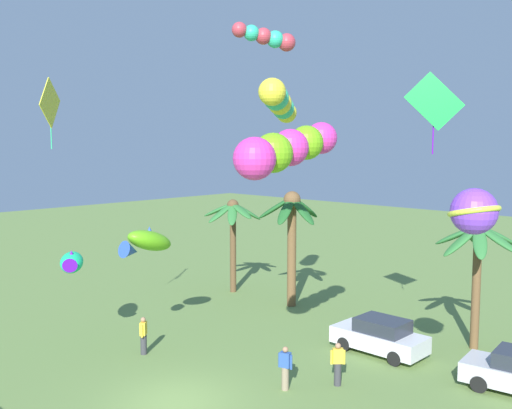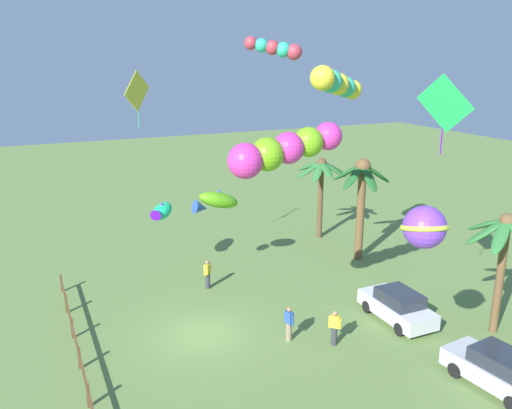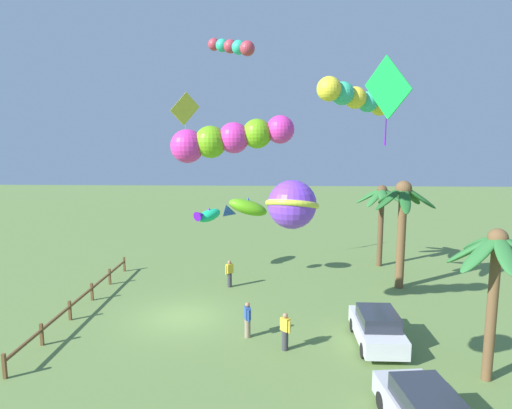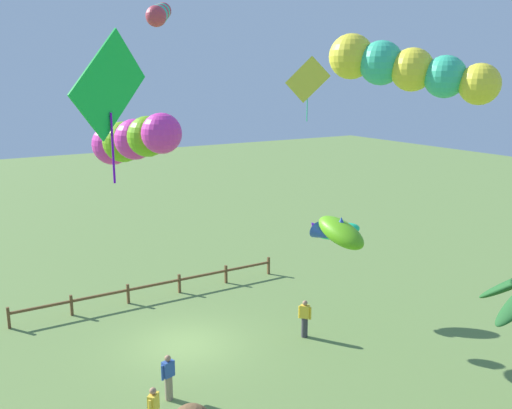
# 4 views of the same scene
# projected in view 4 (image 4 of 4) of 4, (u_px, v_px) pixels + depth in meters

# --- Properties ---
(ground_plane) EXTENTS (120.00, 120.00, 0.00)m
(ground_plane) POSITION_uv_depth(u_px,v_px,m) (184.00, 345.00, 22.54)
(ground_plane) COLOR olive
(rail_fence) EXTENTS (13.21, 0.12, 0.95)m
(rail_fence) POSITION_uv_depth(u_px,v_px,m) (154.00, 286.00, 27.22)
(rail_fence) COLOR brown
(rail_fence) RESTS_ON ground
(spectator_0) EXTENTS (0.53, 0.32, 1.59)m
(spectator_0) POSITION_uv_depth(u_px,v_px,m) (168.00, 377.00, 18.58)
(spectator_0) COLOR gray
(spectator_0) RESTS_ON ground
(spectator_1) EXTENTS (0.42, 0.44, 1.59)m
(spectator_1) POSITION_uv_depth(u_px,v_px,m) (305.00, 318.00, 23.09)
(spectator_1) COLOR #38383D
(spectator_1) RESTS_ON ground
(kite_tube_1) EXTENTS (1.49, 4.90, 1.88)m
(kite_tube_1) POSITION_uv_depth(u_px,v_px,m) (132.00, 140.00, 17.16)
(kite_tube_1) COLOR #E833A7
(kite_diamond_2) EXTENTS (1.33, 1.54, 2.79)m
(kite_diamond_2) POSITION_uv_depth(u_px,v_px,m) (308.00, 80.00, 24.27)
(kite_diamond_2) COLOR yellow
(kite_fish_3) EXTENTS (1.35, 2.79, 1.48)m
(kite_fish_3) POSITION_uv_depth(u_px,v_px,m) (338.00, 232.00, 21.95)
(kite_fish_3) COLOR #5DB519
(kite_fish_4) EXTENTS (2.29, 1.88, 1.01)m
(kite_fish_4) POSITION_uv_depth(u_px,v_px,m) (336.00, 230.00, 25.20)
(kite_fish_4) COLOR #19D581
(kite_diamond_5) EXTENTS (1.88, 1.13, 3.01)m
(kite_diamond_5) POSITION_uv_depth(u_px,v_px,m) (109.00, 87.00, 10.94)
(kite_diamond_5) COLOR green
(kite_tube_6) EXTENTS (1.37, 1.99, 0.88)m
(kite_tube_6) POSITION_uv_depth(u_px,v_px,m) (159.00, 14.00, 16.73)
(kite_tube_6) COLOR #BC3746
(kite_tube_7) EXTENTS (2.77, 4.00, 1.83)m
(kite_tube_7) POSITION_uv_depth(u_px,v_px,m) (404.00, 68.00, 14.61)
(kite_tube_7) COLOR yellow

